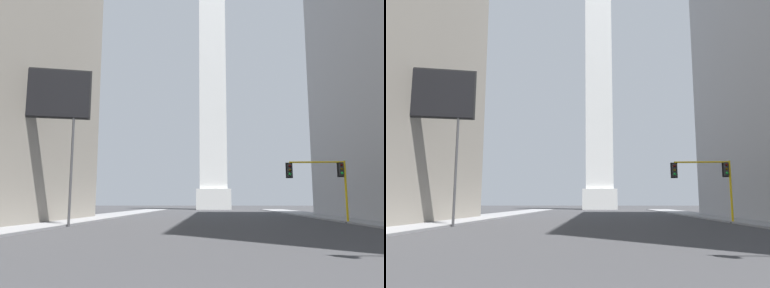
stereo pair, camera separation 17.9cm
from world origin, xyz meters
The scene contains 5 objects.
sidewalk_left centered at (-13.09, 32.43, 0.07)m, with size 5.00×108.09×0.15m, color gray.
sidewalk_right centered at (13.09, 32.43, 0.07)m, with size 5.00×108.09×0.15m, color gray.
obelisk centered at (0.00, 90.08, 32.84)m, with size 8.14×8.14×68.11m.
traffic_light_mid_right centered at (9.06, 30.48, 3.92)m, with size 5.05×0.50×5.14m.
billboard_sign centered at (-12.77, 24.29, 9.27)m, with size 7.03×1.94×11.44m.
Camera 1 is at (-0.32, -1.33, 1.69)m, focal length 35.00 mm.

